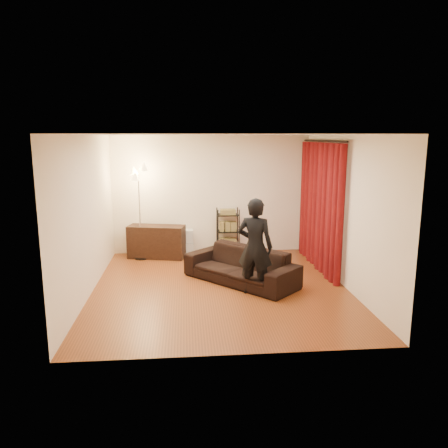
{
  "coord_description": "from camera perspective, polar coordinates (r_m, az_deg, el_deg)",
  "views": [
    {
      "loc": [
        -0.59,
        -7.47,
        2.67
      ],
      "look_at": [
        0.1,
        0.3,
        1.1
      ],
      "focal_mm": 35.0,
      "sensor_mm": 36.0,
      "label": 1
    }
  ],
  "objects": [
    {
      "name": "wall_back",
      "position": [
        10.08,
        -1.68,
        3.85
      ],
      "size": [
        5.0,
        0.0,
        5.0
      ],
      "primitive_type": "plane",
      "rotation": [
        1.57,
        0.0,
        0.0
      ],
      "color": "#F7E7CE",
      "rests_on": "ground"
    },
    {
      "name": "curtain",
      "position": [
        9.12,
        12.34,
        2.32
      ],
      "size": [
        0.22,
        2.65,
        2.55
      ],
      "primitive_type": null,
      "color": "#650C0C",
      "rests_on": "ground"
    },
    {
      "name": "wire_shelf",
      "position": [
        10.02,
        0.51,
        -0.95
      ],
      "size": [
        0.56,
        0.46,
        1.06
      ],
      "primitive_type": null,
      "rotation": [
        0.0,
        0.0,
        0.3
      ],
      "color": "black",
      "rests_on": "ground"
    },
    {
      "name": "wall_left",
      "position": [
        7.77,
        -17.34,
        1.07
      ],
      "size": [
        0.0,
        5.0,
        5.0
      ],
      "primitive_type": "plane",
      "rotation": [
        1.57,
        0.0,
        1.57
      ],
      "color": "#F7E7CE",
      "rests_on": "ground"
    },
    {
      "name": "media_cabinet",
      "position": [
        9.86,
        -8.8,
        -2.29
      ],
      "size": [
        1.31,
        0.72,
        0.72
      ],
      "primitive_type": "cube",
      "rotation": [
        0.0,
        0.0,
        -0.22
      ],
      "color": "black",
      "rests_on": "ground"
    },
    {
      "name": "floor_lamp",
      "position": [
        9.68,
        -10.96,
        1.4
      ],
      "size": [
        0.39,
        0.39,
        2.06
      ],
      "primitive_type": null,
      "rotation": [
        0.0,
        0.0,
        0.04
      ],
      "color": "silver",
      "rests_on": "ground"
    },
    {
      "name": "curtain_rod",
      "position": [
        9.02,
        12.82,
        10.53
      ],
      "size": [
        0.04,
        2.65,
        0.04
      ],
      "primitive_type": "cylinder",
      "rotation": [
        1.57,
        0.0,
        0.0
      ],
      "color": "black",
      "rests_on": "wall_right"
    },
    {
      "name": "person",
      "position": [
        7.43,
        4.07,
        -2.96
      ],
      "size": [
        0.72,
        0.62,
        1.67
      ],
      "primitive_type": "imported",
      "rotation": [
        0.0,
        0.0,
        2.71
      ],
      "color": "black",
      "rests_on": "ground"
    },
    {
      "name": "floor",
      "position": [
        7.96,
        -0.53,
        -8.23
      ],
      "size": [
        5.0,
        5.0,
        0.0
      ],
      "primitive_type": "plane",
      "color": "brown",
      "rests_on": "ground"
    },
    {
      "name": "storage_boxes",
      "position": [
        10.07,
        -5.02,
        -2.36
      ],
      "size": [
        0.35,
        0.28,
        0.57
      ],
      "primitive_type": null,
      "rotation": [
        0.0,
        0.0,
        -0.01
      ],
      "color": "beige",
      "rests_on": "ground"
    },
    {
      "name": "sofa",
      "position": [
        8.13,
        2.2,
        -5.46
      ],
      "size": [
        2.12,
        2.16,
        0.63
      ],
      "primitive_type": "imported",
      "rotation": [
        0.0,
        0.0,
        -0.81
      ],
      "color": "black",
      "rests_on": "ground"
    },
    {
      "name": "wall_right",
      "position": [
        8.1,
        15.53,
        1.58
      ],
      "size": [
        0.0,
        5.0,
        5.0
      ],
      "primitive_type": "plane",
      "rotation": [
        1.57,
        0.0,
        -1.57
      ],
      "color": "#F7E7CE",
      "rests_on": "ground"
    },
    {
      "name": "wall_front",
      "position": [
        5.18,
        1.65,
        -3.41
      ],
      "size": [
        5.0,
        0.0,
        5.0
      ],
      "primitive_type": "plane",
      "rotation": [
        -1.57,
        0.0,
        0.0
      ],
      "color": "#F7E7CE",
      "rests_on": "ground"
    },
    {
      "name": "ceiling",
      "position": [
        7.49,
        -0.57,
        11.61
      ],
      "size": [
        5.0,
        5.0,
        0.0
      ],
      "primitive_type": "plane",
      "rotation": [
        3.14,
        0.0,
        0.0
      ],
      "color": "white",
      "rests_on": "ground"
    }
  ]
}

